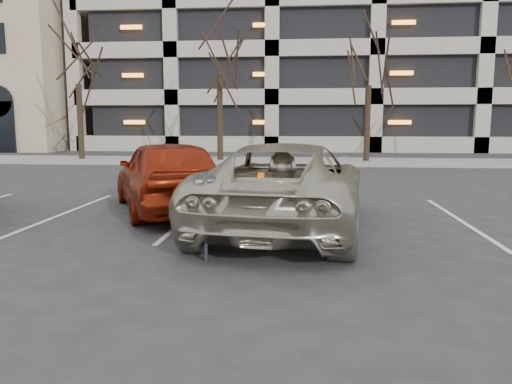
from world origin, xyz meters
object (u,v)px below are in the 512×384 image
(suv_silver, at_px, (287,186))
(car_red, at_px, (168,175))
(tree_b, at_px, (219,25))
(tree_c, at_px, (370,36))
(parking_meter, at_px, (205,196))
(tree_a, at_px, (76,36))

(suv_silver, relative_size, car_red, 1.26)
(tree_b, height_order, suv_silver, tree_b)
(tree_c, xyz_separation_m, parking_meter, (-4.40, -17.07, -4.87))
(car_red, bearing_deg, suv_silver, 125.70)
(tree_b, xyz_separation_m, tree_c, (7.00, 0.00, -0.61))
(parking_meter, bearing_deg, tree_a, 104.62)
(suv_silver, bearing_deg, car_red, -22.77)
(parking_meter, bearing_deg, tree_c, 60.82)
(tree_b, bearing_deg, tree_a, 180.00)
(tree_a, distance_m, tree_c, 14.00)
(tree_a, relative_size, parking_meter, 6.71)
(parking_meter, bearing_deg, suv_silver, 50.30)
(tree_b, relative_size, tree_c, 1.10)
(tree_b, height_order, parking_meter, tree_b)
(suv_silver, bearing_deg, tree_c, -96.13)
(parking_meter, distance_m, suv_silver, 2.59)
(tree_c, distance_m, car_red, 15.36)
(car_red, bearing_deg, tree_a, -83.82)
(suv_silver, bearing_deg, tree_b, -69.40)
(tree_c, bearing_deg, tree_b, 180.00)
(tree_b, bearing_deg, car_red, -85.68)
(car_red, bearing_deg, parking_meter, 87.60)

